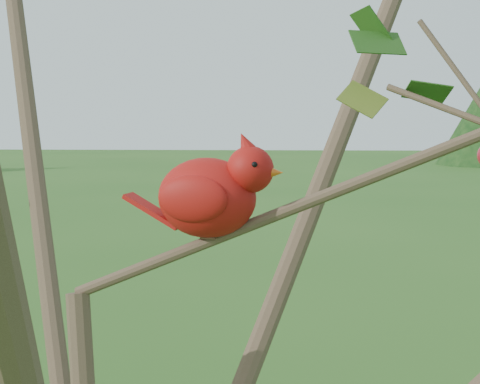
{
  "coord_description": "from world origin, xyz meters",
  "views": [
    {
      "loc": [
        0.24,
        -0.97,
        2.22
      ],
      "look_at": [
        0.2,
        0.07,
        2.11
      ],
      "focal_mm": 55.0,
      "sensor_mm": 36.0,
      "label": 1
    }
  ],
  "objects": [
    {
      "name": "distant_trees",
      "position": [
        2.5,
        25.3,
        1.55
      ],
      "size": [
        39.25,
        16.16,
        3.66
      ],
      "color": "#433324",
      "rests_on": "ground"
    },
    {
      "name": "cardinal",
      "position": [
        0.16,
        0.08,
        2.1
      ],
      "size": [
        0.24,
        0.14,
        0.17
      ],
      "rotation": [
        0.0,
        0.0,
        -0.24
      ],
      "color": "#A30E0F",
      "rests_on": "ground"
    },
    {
      "name": "crabapple_tree",
      "position": [
        0.03,
        -0.02,
        2.12
      ],
      "size": [
        2.35,
        2.05,
        2.95
      ],
      "color": "#433324",
      "rests_on": "ground"
    }
  ]
}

